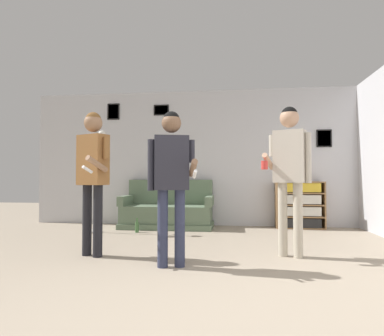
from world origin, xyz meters
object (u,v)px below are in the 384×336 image
Objects in this scene: floor_lamp at (94,162)px; person_player_foreground_center at (171,171)px; couch at (168,212)px; bookshelf at (300,205)px; person_player_foreground_left at (93,167)px; person_watcher_holding_cup at (290,163)px; bottle_on_floor at (137,227)px.

floor_lamp is 2.76m from person_player_foreground_center.
floor_lamp reaches higher than couch.
bookshelf is (2.48, 0.20, 0.14)m from couch.
bookshelf is 0.51× the size of person_player_foreground_left.
bottle_on_floor is (-2.33, 1.57, -1.02)m from person_watcher_holding_cup.
bookshelf is 0.50× the size of floor_lamp.
person_watcher_holding_cup is at bearing 25.52° from person_player_foreground_center.
person_player_foreground_center is 6.60× the size of bottle_on_floor.
couch is 3.06m from person_watcher_holding_cup.
bottle_on_floor is (0.02, 1.82, -0.98)m from person_player_foreground_left.
person_player_foreground_center is at bearing -121.40° from bookshelf.
person_watcher_holding_cup is at bearing -33.92° from bottle_on_floor.
person_player_foreground_center is 0.92× the size of person_watcher_holding_cup.
floor_lamp is 7.09× the size of bottle_on_floor.
bookshelf is at bearing 42.74° from person_player_foreground_left.
person_player_foreground_left is 2.06m from bottle_on_floor.
floor_lamp reaches higher than bookshelf.
person_player_foreground_left reaches higher than bottle_on_floor.
person_player_foreground_center reaches higher than couch.
bookshelf is 3.03m from bottle_on_floor.
couch is at bearing 102.01° from person_player_foreground_center.
floor_lamp is at bearing -165.45° from bookshelf.
bottle_on_floor is at bearing 89.33° from person_player_foreground_left.
person_watcher_holding_cup is 2.99m from bottle_on_floor.
couch is 3.01m from person_player_foreground_center.
person_watcher_holding_cup is at bearing 6.10° from person_player_foreground_left.
couch is 0.98× the size of floor_lamp.
floor_lamp is 0.99× the size of person_watcher_holding_cup.
person_player_foreground_center is at bearing -65.20° from bottle_on_floor.
person_watcher_holding_cup is 7.19× the size of bottle_on_floor.
couch is 1.65m from floor_lamp.
person_player_foreground_left is at bearing -137.26° from bookshelf.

